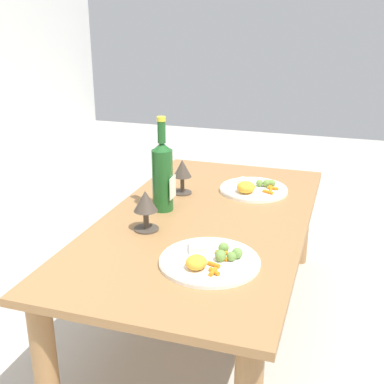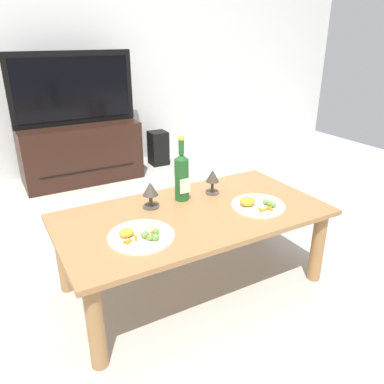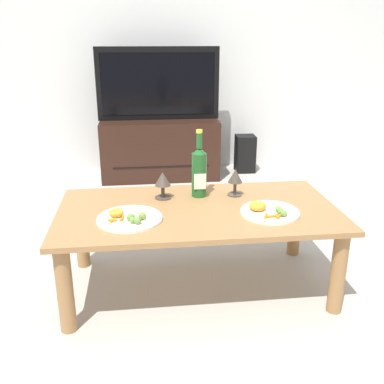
% 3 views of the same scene
% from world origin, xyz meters
% --- Properties ---
extents(ground_plane, '(6.40, 6.40, 0.00)m').
position_xyz_m(ground_plane, '(0.00, 0.00, 0.00)').
color(ground_plane, '#B7B2A8').
extents(dining_table, '(1.33, 0.70, 0.43)m').
position_xyz_m(dining_table, '(0.00, 0.00, 0.36)').
color(dining_table, '#9E7042').
rests_on(dining_table, ground_plane).
extents(wine_bottle, '(0.08, 0.08, 0.35)m').
position_xyz_m(wine_bottle, '(0.03, 0.17, 0.57)').
color(wine_bottle, '#1E5923').
rests_on(wine_bottle, dining_table).
extents(goblet_left, '(0.08, 0.08, 0.14)m').
position_xyz_m(goblet_left, '(-0.16, 0.16, 0.52)').
color(goblet_left, '#473D33').
rests_on(goblet_left, dining_table).
extents(goblet_right, '(0.07, 0.07, 0.14)m').
position_xyz_m(goblet_right, '(0.21, 0.16, 0.52)').
color(goblet_right, '#473D33').
rests_on(goblet_right, dining_table).
extents(dinner_plate_left, '(0.29, 0.29, 0.05)m').
position_xyz_m(dinner_plate_left, '(-0.32, -0.11, 0.44)').
color(dinner_plate_left, white).
rests_on(dinner_plate_left, dining_table).
extents(dinner_plate_right, '(0.27, 0.27, 0.06)m').
position_xyz_m(dinner_plate_right, '(0.32, -0.11, 0.44)').
color(dinner_plate_right, white).
rests_on(dinner_plate_right, dining_table).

